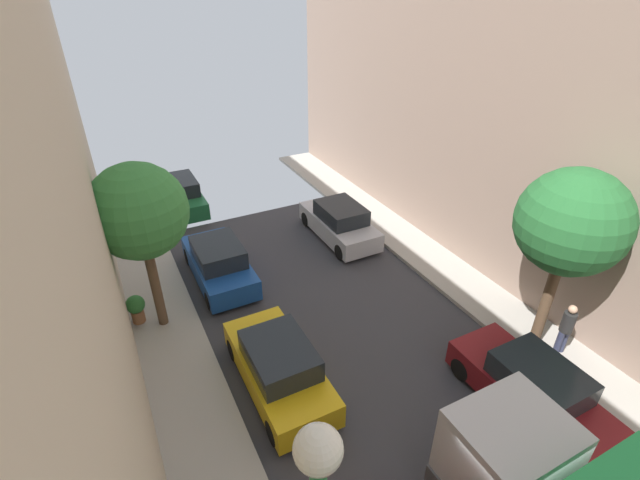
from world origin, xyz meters
TOP-DOWN VIEW (x-y plane):
  - parked_car_left_3 at (-2.70, 5.90)m, footprint 1.78×4.20m
  - parked_car_left_4 at (-2.70, 11.54)m, footprint 1.78×4.20m
  - parked_car_left_5 at (-2.70, 18.08)m, footprint 1.78×4.20m
  - parked_car_right_2 at (2.70, 2.28)m, footprint 1.78×4.20m
  - parked_car_right_3 at (2.70, 12.22)m, footprint 1.78×4.20m
  - pedestrian at (5.04, 3.21)m, footprint 0.40×0.36m
  - street_tree_1 at (4.73, 3.82)m, footprint 2.85×2.85m
  - street_tree_2 at (-5.06, 9.86)m, footprint 2.74×2.74m
  - potted_plant_2 at (-5.74, 10.27)m, footprint 0.59×0.59m

SIDE VIEW (x-z plane):
  - potted_plant_2 at x=-5.74m, z-range 0.22..1.20m
  - parked_car_left_3 at x=-2.70m, z-range -0.06..1.50m
  - parked_car_left_4 at x=-2.70m, z-range -0.06..1.50m
  - parked_car_left_5 at x=-2.70m, z-range -0.06..1.50m
  - parked_car_right_2 at x=2.70m, z-range -0.06..1.50m
  - parked_car_right_3 at x=2.70m, z-range -0.06..1.50m
  - pedestrian at x=5.04m, z-range 0.21..1.93m
  - street_tree_2 at x=-5.06m, z-range 1.43..6.78m
  - street_tree_1 at x=4.73m, z-range 1.47..7.04m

